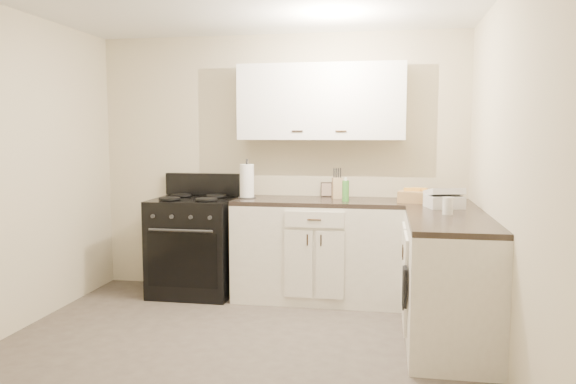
% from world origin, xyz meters
% --- Properties ---
extents(floor, '(3.60, 3.60, 0.00)m').
position_xyz_m(floor, '(0.00, 0.00, 0.00)').
color(floor, '#473F38').
rests_on(floor, ground).
extents(wall_back, '(3.60, 0.00, 3.60)m').
position_xyz_m(wall_back, '(0.00, 1.80, 1.25)').
color(wall_back, beige).
rests_on(wall_back, ground).
extents(wall_right, '(0.00, 3.60, 3.60)m').
position_xyz_m(wall_right, '(1.80, 0.00, 1.25)').
color(wall_right, beige).
rests_on(wall_right, ground).
extents(wall_front, '(3.60, 0.00, 3.60)m').
position_xyz_m(wall_front, '(0.00, -1.80, 1.25)').
color(wall_front, beige).
rests_on(wall_front, ground).
extents(base_cabinets_back, '(1.55, 0.60, 0.90)m').
position_xyz_m(base_cabinets_back, '(0.43, 1.50, 0.45)').
color(base_cabinets_back, white).
rests_on(base_cabinets_back, floor).
extents(base_cabinets_right, '(0.60, 1.90, 0.90)m').
position_xyz_m(base_cabinets_right, '(1.50, 0.85, 0.45)').
color(base_cabinets_right, white).
rests_on(base_cabinets_right, floor).
extents(countertop_back, '(1.55, 0.60, 0.04)m').
position_xyz_m(countertop_back, '(0.43, 1.50, 0.92)').
color(countertop_back, black).
rests_on(countertop_back, base_cabinets_back).
extents(countertop_right, '(0.60, 1.90, 0.04)m').
position_xyz_m(countertop_right, '(1.50, 0.85, 0.92)').
color(countertop_right, black).
rests_on(countertop_right, base_cabinets_right).
extents(upper_cabinets, '(1.55, 0.30, 0.70)m').
position_xyz_m(upper_cabinets, '(0.43, 1.65, 1.84)').
color(upper_cabinets, white).
rests_on(upper_cabinets, wall_back).
extents(stove, '(0.77, 0.66, 0.93)m').
position_xyz_m(stove, '(-0.78, 1.48, 0.46)').
color(stove, black).
rests_on(stove, floor).
extents(knife_block, '(0.11, 0.10, 0.20)m').
position_xyz_m(knife_block, '(0.58, 1.62, 1.04)').
color(knife_block, tan).
rests_on(knife_block, countertop_back).
extents(paper_towel, '(0.17, 0.17, 0.32)m').
position_xyz_m(paper_towel, '(-0.26, 1.50, 1.10)').
color(paper_towel, white).
rests_on(paper_towel, countertop_back).
extents(soap_bottle, '(0.06, 0.06, 0.19)m').
position_xyz_m(soap_bottle, '(0.68, 1.40, 1.03)').
color(soap_bottle, '#439338').
rests_on(soap_bottle, countertop_back).
extents(picture_frame, '(0.11, 0.05, 0.14)m').
position_xyz_m(picture_frame, '(0.47, 1.76, 1.01)').
color(picture_frame, black).
rests_on(picture_frame, countertop_back).
extents(wicker_basket, '(0.34, 0.26, 0.10)m').
position_xyz_m(wicker_basket, '(1.30, 1.42, 0.99)').
color(wicker_basket, tan).
rests_on(wicker_basket, countertop_right).
extents(countertop_grill, '(0.33, 0.31, 0.10)m').
position_xyz_m(countertop_grill, '(1.51, 1.10, 0.99)').
color(countertop_grill, silver).
rests_on(countertop_grill, countertop_right).
extents(glass_jar, '(0.09, 0.09, 0.13)m').
position_xyz_m(glass_jar, '(1.50, 0.71, 1.01)').
color(glass_jar, silver).
rests_on(glass_jar, countertop_right).
extents(oven_mitt_near, '(0.02, 0.15, 0.27)m').
position_xyz_m(oven_mitt_near, '(1.18, 0.24, 0.50)').
color(oven_mitt_near, black).
rests_on(oven_mitt_near, base_cabinets_right).
extents(oven_mitt_far, '(0.02, 0.17, 0.29)m').
position_xyz_m(oven_mitt_far, '(1.18, 0.47, 0.42)').
color(oven_mitt_far, black).
rests_on(oven_mitt_far, base_cabinets_right).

